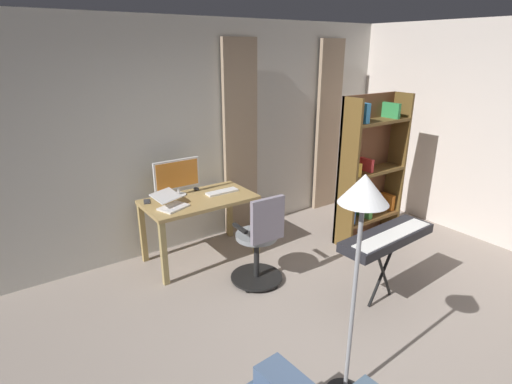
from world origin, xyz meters
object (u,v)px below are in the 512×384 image
(computer_monitor, at_px, (177,176))
(cell_phone_face_up, at_px, (147,201))
(office_chair, at_px, (260,243))
(bookshelf, at_px, (368,169))
(laptop, at_px, (171,203))
(piano_keyboard, at_px, (387,239))
(desk, at_px, (199,207))
(computer_mouse, at_px, (196,189))
(floor_lamp, at_px, (361,219))
(computer_keyboard, at_px, (222,192))

(computer_monitor, distance_m, cell_phone_face_up, 0.45)
(office_chair, distance_m, bookshelf, 1.84)
(laptop, bearing_deg, piano_keyboard, 108.19)
(bookshelf, xyz_separation_m, piano_keyboard, (0.98, 1.09, -0.25))
(desk, bearing_deg, office_chair, 105.77)
(laptop, distance_m, computer_mouse, 0.59)
(computer_mouse, xyz_separation_m, cell_phone_face_up, (0.63, 0.04, -0.01))
(office_chair, xyz_separation_m, laptop, (0.62, -0.78, 0.33))
(laptop, height_order, floor_lamp, floor_lamp)
(floor_lamp, bearing_deg, desk, -92.69)
(cell_phone_face_up, relative_size, piano_keyboard, 0.13)
(office_chair, bearing_deg, bookshelf, 6.32)
(desk, relative_size, piano_keyboard, 1.17)
(office_chair, distance_m, computer_keyboard, 0.92)
(computer_monitor, bearing_deg, computer_keyboard, 153.70)
(computer_monitor, bearing_deg, bookshelf, 156.12)
(floor_lamp, bearing_deg, office_chair, -102.86)
(computer_monitor, bearing_deg, computer_mouse, -172.14)
(desk, height_order, bookshelf, bookshelf)
(desk, xyz_separation_m, computer_keyboard, (-0.31, -0.00, 0.12))
(computer_mouse, relative_size, piano_keyboard, 0.09)
(desk, height_order, cell_phone_face_up, cell_phone_face_up)
(cell_phone_face_up, bearing_deg, bookshelf, 178.17)
(floor_lamp, bearing_deg, computer_keyboard, -99.88)
(office_chair, distance_m, computer_mouse, 1.18)
(office_chair, height_order, computer_monitor, computer_monitor)
(desk, height_order, computer_mouse, computer_mouse)
(piano_keyboard, bearing_deg, cell_phone_face_up, -55.42)
(computer_monitor, relative_size, computer_mouse, 5.54)
(computer_mouse, height_order, cell_phone_face_up, computer_mouse)
(computer_monitor, height_order, floor_lamp, floor_lamp)
(office_chair, bearing_deg, desk, 107.77)
(office_chair, bearing_deg, computer_mouse, 99.16)
(laptop, distance_m, piano_keyboard, 2.25)
(bookshelf, distance_m, piano_keyboard, 1.48)
(piano_keyboard, xyz_separation_m, floor_lamp, (1.15, 0.61, 0.71))
(desk, bearing_deg, floor_lamp, 87.31)
(laptop, bearing_deg, cell_phone_face_up, -84.20)
(desk, height_order, laptop, laptop)
(computer_keyboard, distance_m, floor_lamp, 2.55)
(desk, height_order, piano_keyboard, desk)
(desk, bearing_deg, computer_monitor, -57.03)
(computer_keyboard, height_order, computer_mouse, computer_mouse)
(laptop, bearing_deg, bookshelf, 143.77)
(computer_mouse, relative_size, bookshelf, 0.05)
(bookshelf, height_order, piano_keyboard, bookshelf)
(office_chair, relative_size, floor_lamp, 0.60)
(floor_lamp, bearing_deg, laptop, -83.60)
(computer_monitor, height_order, piano_keyboard, computer_monitor)
(desk, distance_m, computer_mouse, 0.31)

